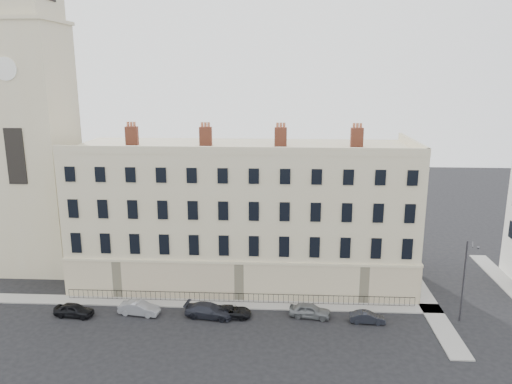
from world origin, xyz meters
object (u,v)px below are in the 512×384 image
car_b (139,308)px  streetlamp (465,278)px  car_f (367,317)px  car_a (74,310)px  car_d (231,312)px  car_c (209,311)px  car_e (310,310)px

car_b → streetlamp: size_ratio=0.50×
car_f → streetlamp: size_ratio=0.41×
car_a → car_b: car_b is taller
car_d → streetlamp: size_ratio=0.49×
car_a → streetlamp: size_ratio=0.47×
car_c → streetlamp: streetlamp is taller
car_f → car_a: bearing=93.4°
car_c → car_f: 14.85m
car_e → car_a: bearing=101.4°
car_b → car_c: size_ratio=0.85×
streetlamp → car_c: bearing=-159.2°
car_e → car_f: size_ratio=1.21×
car_b → car_e: size_ratio=1.00×
car_b → car_e: 16.36m
streetlamp → car_f: bearing=-155.5°
car_a → car_b: (6.12, 0.68, 0.01)m
car_a → car_d: 15.01m
car_a → car_f: (27.75, 0.23, -0.10)m
car_a → car_c: 12.92m
car_b → car_e: car_e is taller
car_c → car_d: car_c is taller
car_c → car_e: 9.58m
car_a → car_d: bearing=-80.9°
car_a → car_b: bearing=-77.1°
car_b → car_d: (8.87, -0.01, -0.11)m
car_d → car_c: bearing=96.1°
car_a → car_e: size_ratio=0.95×
car_b → car_f: size_ratio=1.21×
car_e → streetlamp: (14.03, -0.07, 3.71)m
car_b → car_d: 8.87m
car_d → car_e: bearing=-85.6°
car_a → streetlamp: 36.71m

